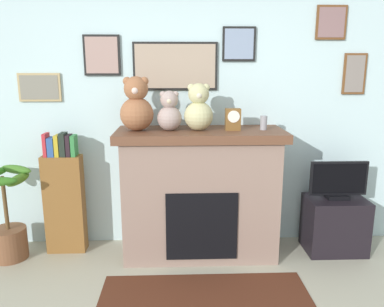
{
  "coord_description": "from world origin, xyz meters",
  "views": [
    {
      "loc": [
        -0.07,
        -1.79,
        1.79
      ],
      "look_at": [
        0.06,
        1.65,
        0.99
      ],
      "focal_mm": 35.78,
      "sensor_mm": 36.0,
      "label": 1
    }
  ],
  "objects_px": {
    "teddy_bear_tan": "(137,107)",
    "teddy_bear_grey": "(199,109)",
    "potted_plant": "(7,222)",
    "tv_stand": "(334,225)",
    "candle_jar": "(264,123)",
    "teddy_bear_brown": "(169,113)",
    "bookshelf": "(64,198)",
    "fireplace": "(200,193)",
    "television": "(338,181)",
    "mantel_clock": "(233,119)"
  },
  "relations": [
    {
      "from": "bookshelf",
      "to": "potted_plant",
      "type": "distance_m",
      "value": 0.55
    },
    {
      "from": "tv_stand",
      "to": "teddy_bear_brown",
      "type": "height_order",
      "value": "teddy_bear_brown"
    },
    {
      "from": "bookshelf",
      "to": "teddy_bear_brown",
      "type": "relative_size",
      "value": 3.3
    },
    {
      "from": "bookshelf",
      "to": "teddy_bear_brown",
      "type": "height_order",
      "value": "teddy_bear_brown"
    },
    {
      "from": "fireplace",
      "to": "teddy_bear_brown",
      "type": "xyz_separation_m",
      "value": [
        -0.28,
        -0.02,
        0.76
      ]
    },
    {
      "from": "fireplace",
      "to": "bookshelf",
      "type": "height_order",
      "value": "fireplace"
    },
    {
      "from": "potted_plant",
      "to": "teddy_bear_tan",
      "type": "distance_m",
      "value": 1.63
    },
    {
      "from": "tv_stand",
      "to": "teddy_bear_tan",
      "type": "relative_size",
      "value": 1.16
    },
    {
      "from": "potted_plant",
      "to": "television",
      "type": "distance_m",
      "value": 3.14
    },
    {
      "from": "teddy_bear_brown",
      "to": "mantel_clock",
      "type": "bearing_deg",
      "value": -0.09
    },
    {
      "from": "potted_plant",
      "to": "tv_stand",
      "type": "height_order",
      "value": "potted_plant"
    },
    {
      "from": "tv_stand",
      "to": "television",
      "type": "relative_size",
      "value": 1.02
    },
    {
      "from": "bookshelf",
      "to": "teddy_bear_tan",
      "type": "bearing_deg",
      "value": -8.36
    },
    {
      "from": "tv_stand",
      "to": "teddy_bear_tan",
      "type": "xyz_separation_m",
      "value": [
        -1.89,
        -0.01,
        1.16
      ]
    },
    {
      "from": "mantel_clock",
      "to": "teddy_bear_grey",
      "type": "bearing_deg",
      "value": 179.85
    },
    {
      "from": "teddy_bear_tan",
      "to": "potted_plant",
      "type": "bearing_deg",
      "value": -178.06
    },
    {
      "from": "bookshelf",
      "to": "mantel_clock",
      "type": "relative_size",
      "value": 6.01
    },
    {
      "from": "television",
      "to": "teddy_bear_grey",
      "type": "xyz_separation_m",
      "value": [
        -1.34,
        -0.01,
        0.69
      ]
    },
    {
      "from": "fireplace",
      "to": "bookshelf",
      "type": "bearing_deg",
      "value": 176.08
    },
    {
      "from": "fireplace",
      "to": "teddy_bear_tan",
      "type": "bearing_deg",
      "value": -178.16
    },
    {
      "from": "teddy_bear_tan",
      "to": "candle_jar",
      "type": "bearing_deg",
      "value": 0.03
    },
    {
      "from": "tv_stand",
      "to": "teddy_bear_grey",
      "type": "height_order",
      "value": "teddy_bear_grey"
    },
    {
      "from": "fireplace",
      "to": "teddy_bear_brown",
      "type": "relative_size",
      "value": 4.29
    },
    {
      "from": "tv_stand",
      "to": "mantel_clock",
      "type": "xyz_separation_m",
      "value": [
        -1.03,
        -0.01,
        1.04
      ]
    },
    {
      "from": "bookshelf",
      "to": "teddy_bear_brown",
      "type": "xyz_separation_m",
      "value": [
        1.02,
        -0.11,
        0.83
      ]
    },
    {
      "from": "potted_plant",
      "to": "tv_stand",
      "type": "relative_size",
      "value": 1.7
    },
    {
      "from": "teddy_bear_tan",
      "to": "teddy_bear_grey",
      "type": "distance_m",
      "value": 0.55
    },
    {
      "from": "fireplace",
      "to": "teddy_bear_grey",
      "type": "bearing_deg",
      "value": -132.92
    },
    {
      "from": "bookshelf",
      "to": "teddy_bear_brown",
      "type": "bearing_deg",
      "value": -5.99
    },
    {
      "from": "bookshelf",
      "to": "television",
      "type": "relative_size",
      "value": 2.15
    },
    {
      "from": "teddy_bear_grey",
      "to": "teddy_bear_brown",
      "type": "bearing_deg",
      "value": 179.98
    },
    {
      "from": "tv_stand",
      "to": "candle_jar",
      "type": "bearing_deg",
      "value": -179.47
    },
    {
      "from": "potted_plant",
      "to": "fireplace",
      "type": "bearing_deg",
      "value": 1.91
    },
    {
      "from": "potted_plant",
      "to": "teddy_bear_grey",
      "type": "relative_size",
      "value": 2.26
    },
    {
      "from": "candle_jar",
      "to": "teddy_bear_tan",
      "type": "bearing_deg",
      "value": -179.97
    },
    {
      "from": "mantel_clock",
      "to": "teddy_bear_brown",
      "type": "distance_m",
      "value": 0.58
    },
    {
      "from": "bookshelf",
      "to": "teddy_bear_grey",
      "type": "xyz_separation_m",
      "value": [
        1.29,
        -0.11,
        0.86
      ]
    },
    {
      "from": "candle_jar",
      "to": "television",
      "type": "bearing_deg",
      "value": 0.43
    },
    {
      "from": "teddy_bear_tan",
      "to": "teddy_bear_grey",
      "type": "bearing_deg",
      "value": 0.01
    },
    {
      "from": "television",
      "to": "mantel_clock",
      "type": "distance_m",
      "value": 1.19
    },
    {
      "from": "potted_plant",
      "to": "bookshelf",
      "type": "bearing_deg",
      "value": 16.59
    },
    {
      "from": "fireplace",
      "to": "teddy_bear_brown",
      "type": "bearing_deg",
      "value": -176.28
    },
    {
      "from": "fireplace",
      "to": "potted_plant",
      "type": "relative_size",
      "value": 1.61
    },
    {
      "from": "bookshelf",
      "to": "television",
      "type": "height_order",
      "value": "bookshelf"
    },
    {
      "from": "potted_plant",
      "to": "mantel_clock",
      "type": "height_order",
      "value": "mantel_clock"
    },
    {
      "from": "television",
      "to": "teddy_bear_tan",
      "type": "distance_m",
      "value": 2.02
    },
    {
      "from": "bookshelf",
      "to": "teddy_bear_grey",
      "type": "relative_size",
      "value": 2.8
    },
    {
      "from": "mantel_clock",
      "to": "teddy_bear_grey",
      "type": "height_order",
      "value": "teddy_bear_grey"
    },
    {
      "from": "candle_jar",
      "to": "bookshelf",
      "type": "bearing_deg",
      "value": 176.74
    },
    {
      "from": "potted_plant",
      "to": "teddy_bear_brown",
      "type": "height_order",
      "value": "teddy_bear_brown"
    }
  ]
}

